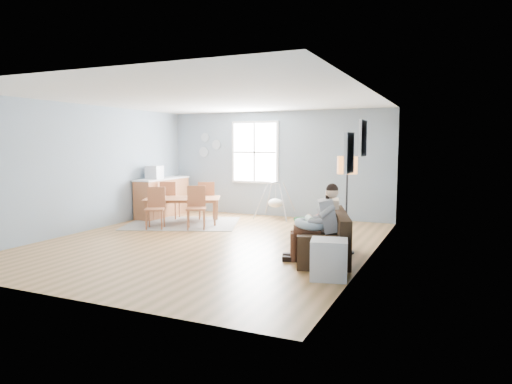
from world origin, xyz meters
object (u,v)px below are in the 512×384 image
at_px(chair_nw, 170,198).
at_px(storage_cube, 328,259).
at_px(chair_se, 196,204).
at_px(monitor, 154,172).
at_px(toddler, 320,217).
at_px(counter, 162,197).
at_px(sofa, 325,241).
at_px(floor_lamp, 347,173).
at_px(chair_ne, 207,198).
at_px(father, 319,220).
at_px(dining_table, 183,211).
at_px(chair_sw, 156,205).
at_px(baby_swing, 276,202).

bearing_deg(chair_nw, storage_cube, -34.23).
relative_size(chair_se, monitor, 2.62).
distance_m(toddler, counter, 5.42).
xyz_separation_m(sofa, floor_lamp, (0.26, 0.39, 1.11)).
distance_m(chair_nw, chair_ne, 0.93).
xyz_separation_m(chair_nw, monitor, (-0.44, -0.01, 0.62)).
height_order(sofa, father, father).
xyz_separation_m(dining_table, monitor, (-1.09, 0.41, 0.86)).
bearing_deg(chair_se, chair_sw, -159.04).
bearing_deg(toddler, chair_se, 159.69).
distance_m(father, monitor, 5.56).
bearing_deg(counter, sofa, -26.41).
bearing_deg(dining_table, chair_ne, 48.47).
relative_size(storage_cube, baby_swing, 0.62).
height_order(father, chair_ne, father).
bearing_deg(father, floor_lamp, 66.60).
bearing_deg(chair_ne, chair_se, -70.28).
xyz_separation_m(sofa, dining_table, (-3.91, 1.74, 0.04)).
relative_size(floor_lamp, monitor, 4.59).
distance_m(storage_cube, chair_ne, 5.51).
bearing_deg(chair_ne, counter, -179.95).
bearing_deg(monitor, chair_sw, -52.87).
bearing_deg(sofa, storage_cube, -72.41).
bearing_deg(chair_nw, chair_sw, -69.29).
distance_m(storage_cube, chair_nw, 5.99).
bearing_deg(chair_sw, storage_cube, -25.97).
bearing_deg(floor_lamp, chair_ne, 152.03).
height_order(sofa, chair_nw, chair_nw).
height_order(floor_lamp, chair_se, floor_lamp).
bearing_deg(father, chair_sw, 162.67).
xyz_separation_m(chair_se, chair_ne, (-0.42, 1.18, -0.00)).
bearing_deg(chair_sw, toddler, -11.89).
bearing_deg(dining_table, chair_se, -59.32).
xyz_separation_m(father, chair_sw, (-4.09, 1.28, -0.14)).
height_order(sofa, chair_se, chair_se).
bearing_deg(father, storage_cube, -65.91).
bearing_deg(sofa, toddler, 129.70).
height_order(floor_lamp, storage_cube, floor_lamp).
relative_size(storage_cube, chair_ne, 0.62).
height_order(storage_cube, chair_sw, chair_sw).
bearing_deg(sofa, chair_ne, 146.03).
bearing_deg(storage_cube, father, 114.09).
xyz_separation_m(father, storage_cube, (0.41, -0.92, -0.38)).
relative_size(toddler, floor_lamp, 0.43).
bearing_deg(monitor, chair_nw, 1.30).
relative_size(sofa, baby_swing, 2.12).
relative_size(dining_table, counter, 0.97).
bearing_deg(toddler, chair_nw, 155.62).
distance_m(sofa, chair_se, 3.54).
relative_size(father, counter, 0.70).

